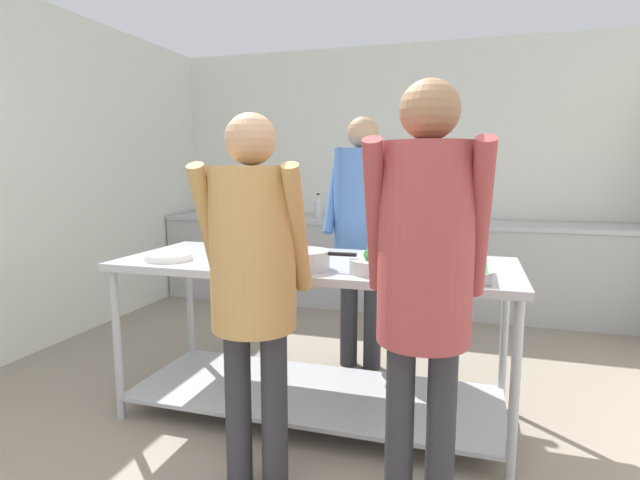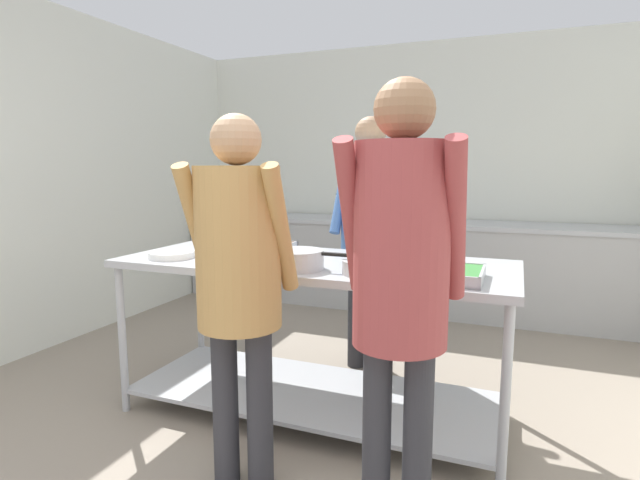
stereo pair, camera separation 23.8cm
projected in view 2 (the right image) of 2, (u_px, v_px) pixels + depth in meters
name	position (u px, v px, depth m)	size (l,w,h in m)	color
wall_rear	(417.00, 175.00, 5.19)	(4.87, 0.06, 2.65)	silver
wall_left	(79.00, 177.00, 4.14)	(0.06, 4.32, 2.65)	silver
back_counter	(407.00, 264.00, 4.97)	(4.71, 0.65, 0.89)	#A8A8A8
serving_counter	(313.00, 311.00, 2.79)	(2.15, 0.85, 0.90)	#ADAFB5
plate_stack	(172.00, 255.00, 2.83)	(0.26, 0.26, 0.04)	white
serving_tray_roast	(259.00, 247.00, 3.03)	(0.39, 0.29, 0.05)	#ADAFB5
sauce_pan	(298.00, 259.00, 2.50)	(0.41, 0.27, 0.10)	#ADAFB5
broccoli_bowl	(368.00, 265.00, 2.39)	(0.25, 0.25, 0.12)	#B2B2B7
serving_tray_vegetables	(441.00, 274.00, 2.28)	(0.37, 0.33, 0.05)	#ADAFB5
guest_serving_left	(239.00, 265.00, 2.09)	(0.48, 0.36, 1.62)	#2D2D33
guest_serving_right	(401.00, 266.00, 1.75)	(0.45, 0.34, 1.70)	#2D2D33
cook_behind_counter	(369.00, 217.00, 3.38)	(0.49, 0.38, 1.74)	#2D2D33
water_bottle	(337.00, 207.00, 5.13)	(0.07, 0.07, 0.25)	silver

